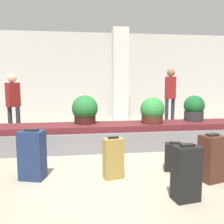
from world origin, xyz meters
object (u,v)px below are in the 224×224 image
at_px(pillar, 120,75).
at_px(potted_plant_2, 85,110).
at_px(suitcase_5, 186,173).
at_px(potted_plant_0, 152,111).
at_px(suitcase_1, 174,157).
at_px(traveler_1, 13,100).
at_px(suitcase_0, 113,158).
at_px(traveler_0, 170,91).
at_px(suitcase_4, 32,155).
at_px(suitcase_3, 211,158).
at_px(potted_plant_1, 194,109).

relative_size(pillar, potted_plant_2, 5.34).
distance_m(suitcase_5, potted_plant_0, 2.44).
distance_m(suitcase_1, potted_plant_0, 1.53).
relative_size(pillar, traveler_1, 2.00).
xyz_separation_m(potted_plant_0, traveler_1, (-3.20, 1.51, 0.17)).
bearing_deg(suitcase_0, traveler_0, 46.22).
relative_size(suitcase_1, potted_plant_2, 0.79).
bearing_deg(traveler_1, suitcase_4, 59.96).
distance_m(suitcase_3, potted_plant_2, 2.73).
bearing_deg(potted_plant_1, potted_plant_0, -169.61).
xyz_separation_m(pillar, suitcase_3, (0.39, -5.45, -1.26)).
height_order(potted_plant_1, potted_plant_2, potted_plant_2).
height_order(suitcase_4, traveler_0, traveler_0).
bearing_deg(traveler_1, potted_plant_1, 114.82).
xyz_separation_m(potted_plant_0, traveler_0, (1.28, 2.31, 0.31)).
relative_size(suitcase_0, traveler_0, 0.35).
xyz_separation_m(potted_plant_2, traveler_1, (-1.77, 1.32, 0.14)).
bearing_deg(potted_plant_0, suitcase_1, -92.43).
distance_m(suitcase_0, suitcase_5, 1.11).
relative_size(suitcase_5, potted_plant_1, 1.22).
relative_size(suitcase_5, potted_plant_0, 1.26).
xyz_separation_m(suitcase_0, suitcase_4, (-1.18, 0.13, 0.06)).
bearing_deg(suitcase_3, potted_plant_2, 114.30).
bearing_deg(suitcase_5, traveler_0, 62.90).
bearing_deg(potted_plant_2, potted_plant_0, -7.36).
relative_size(suitcase_1, traveler_0, 0.26).
xyz_separation_m(suitcase_3, potted_plant_1, (0.73, 2.07, 0.47)).
distance_m(suitcase_4, potted_plant_2, 1.88).
xyz_separation_m(suitcase_5, potted_plant_2, (-1.12, 2.57, 0.47)).
height_order(suitcase_3, traveler_0, traveler_0).
bearing_deg(traveler_0, pillar, -29.41).
relative_size(pillar, potted_plant_1, 5.58).
distance_m(suitcase_1, potted_plant_2, 2.19).
height_order(suitcase_3, potted_plant_1, potted_plant_1).
height_order(pillar, suitcase_5, pillar).
bearing_deg(traveler_0, suitcase_3, 90.16).
distance_m(suitcase_3, potted_plant_0, 1.95).
height_order(potted_plant_0, traveler_0, traveler_0).
bearing_deg(potted_plant_2, suitcase_0, -78.64).
bearing_deg(pillar, suitcase_0, -100.79).
relative_size(suitcase_3, suitcase_4, 0.93).
bearing_deg(suitcase_0, suitcase_3, -24.80).
bearing_deg(pillar, suitcase_4, -113.26).
relative_size(pillar, suitcase_1, 6.74).
distance_m(suitcase_3, traveler_1, 4.91).
relative_size(suitcase_3, traveler_0, 0.39).
bearing_deg(pillar, suitcase_3, -85.86).
bearing_deg(suitcase_1, suitcase_0, -151.99).
bearing_deg(pillar, traveler_0, -42.63).
xyz_separation_m(suitcase_5, traveler_0, (1.58, 4.69, 0.75)).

